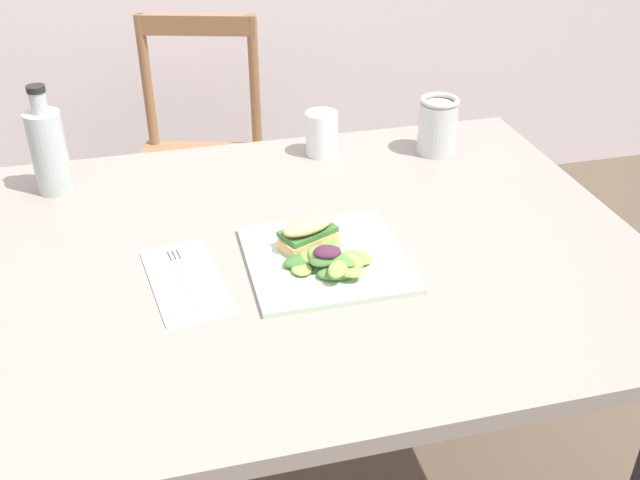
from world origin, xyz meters
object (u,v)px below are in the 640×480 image
object	(u,v)px
mason_jar_iced_tea	(437,128)
cup_extra_side	(322,134)
dining_table	(312,299)
chair_wooden_far	(199,163)
fork_on_napkin	(182,273)
bottle_cold_brew	(50,154)
plate_lunch	(326,259)
sandwich_half_front	(311,232)

from	to	relation	value
mason_jar_iced_tea	cup_extra_side	xyz separation A→B (m)	(-0.25, 0.05, -0.01)
dining_table	chair_wooden_far	world-z (taller)	chair_wooden_far
chair_wooden_far	dining_table	bearing A→B (deg)	-83.11
fork_on_napkin	cup_extra_side	bearing A→B (deg)	50.05
mason_jar_iced_tea	bottle_cold_brew	bearing A→B (deg)	178.91
mason_jar_iced_tea	cup_extra_side	world-z (taller)	mason_jar_iced_tea
fork_on_napkin	mason_jar_iced_tea	xyz separation A→B (m)	(0.60, 0.36, 0.05)
chair_wooden_far	plate_lunch	xyz separation A→B (m)	(0.13, -1.07, 0.30)
sandwich_half_front	cup_extra_side	size ratio (longest dim) A/B	1.17
dining_table	fork_on_napkin	size ratio (longest dim) A/B	6.46
chair_wooden_far	fork_on_napkin	size ratio (longest dim) A/B	4.69
dining_table	sandwich_half_front	size ratio (longest dim) A/B	10.36
bottle_cold_brew	mason_jar_iced_tea	world-z (taller)	bottle_cold_brew
plate_lunch	sandwich_half_front	size ratio (longest dim) A/B	2.34
sandwich_half_front	mason_jar_iced_tea	xyz separation A→B (m)	(0.37, 0.34, 0.02)
plate_lunch	cup_extra_side	bearing A→B (deg)	76.64
dining_table	fork_on_napkin	distance (m)	0.27
fork_on_napkin	bottle_cold_brew	bearing A→B (deg)	120.45
dining_table	mason_jar_iced_tea	size ratio (longest dim) A/B	9.35
chair_wooden_far	fork_on_napkin	bearing A→B (deg)	-96.14
dining_table	fork_on_napkin	xyz separation A→B (m)	(-0.24, -0.05, 0.13)
chair_wooden_far	plate_lunch	bearing A→B (deg)	-82.94
chair_wooden_far	mason_jar_iced_tea	bearing A→B (deg)	-54.80
sandwich_half_front	fork_on_napkin	size ratio (longest dim) A/B	0.62
plate_lunch	cup_extra_side	xyz separation A→B (m)	(0.10, 0.43, 0.04)
bottle_cold_brew	mason_jar_iced_tea	size ratio (longest dim) A/B	1.74
plate_lunch	sandwich_half_front	distance (m)	0.06
fork_on_napkin	mason_jar_iced_tea	size ratio (longest dim) A/B	1.45
plate_lunch	mason_jar_iced_tea	distance (m)	0.52
sandwich_half_front	cup_extra_side	world-z (taller)	cup_extra_side
bottle_cold_brew	sandwich_half_front	bearing A→B (deg)	-37.93
plate_lunch	bottle_cold_brew	size ratio (longest dim) A/B	1.21
fork_on_napkin	mason_jar_iced_tea	distance (m)	0.71
sandwich_half_front	chair_wooden_far	bearing A→B (deg)	96.44
fork_on_napkin	sandwich_half_front	bearing A→B (deg)	6.60
sandwich_half_front	mason_jar_iced_tea	size ratio (longest dim) A/B	0.90
plate_lunch	bottle_cold_brew	world-z (taller)	bottle_cold_brew
chair_wooden_far	fork_on_napkin	xyz separation A→B (m)	(-0.11, -1.06, 0.30)
chair_wooden_far	cup_extra_side	bearing A→B (deg)	-69.84
mason_jar_iced_tea	cup_extra_side	distance (m)	0.26
mason_jar_iced_tea	chair_wooden_far	bearing A→B (deg)	125.20
plate_lunch	sandwich_half_front	xyz separation A→B (m)	(-0.02, 0.04, 0.03)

